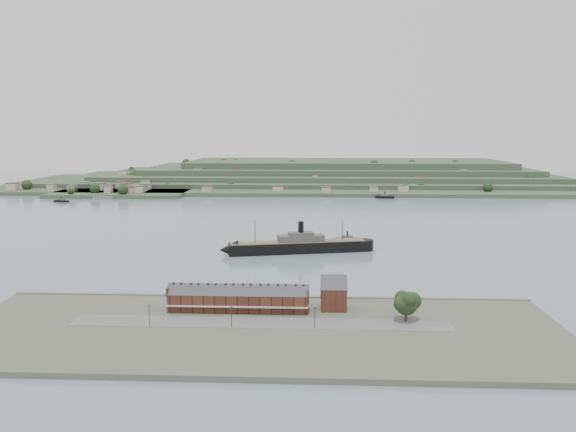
{
  "coord_description": "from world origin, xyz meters",
  "views": [
    {
      "loc": [
        19.36,
        -380.12,
        72.29
      ],
      "look_at": [
        0.36,
        30.0,
        9.72
      ],
      "focal_mm": 35.0,
      "sensor_mm": 36.0,
      "label": 1
    }
  ],
  "objects_px": {
    "gabled_building": "(334,294)",
    "fig_tree": "(407,303)",
    "terrace_row": "(238,299)",
    "steamship": "(294,246)",
    "tugboat": "(347,239)"
  },
  "relations": [
    {
      "from": "gabled_building",
      "to": "tugboat",
      "type": "height_order",
      "value": "gabled_building"
    },
    {
      "from": "steamship",
      "to": "tugboat",
      "type": "height_order",
      "value": "steamship"
    },
    {
      "from": "tugboat",
      "to": "gabled_building",
      "type": "bearing_deg",
      "value": -95.44
    },
    {
      "from": "tugboat",
      "to": "fig_tree",
      "type": "distance_m",
      "value": 162.0
    },
    {
      "from": "terrace_row",
      "to": "gabled_building",
      "type": "height_order",
      "value": "gabled_building"
    },
    {
      "from": "gabled_building",
      "to": "steamship",
      "type": "distance_m",
      "value": 113.94
    },
    {
      "from": "terrace_row",
      "to": "fig_tree",
      "type": "distance_m",
      "value": 65.05
    },
    {
      "from": "gabled_building",
      "to": "terrace_row",
      "type": "bearing_deg",
      "value": -173.88
    },
    {
      "from": "tugboat",
      "to": "fig_tree",
      "type": "xyz_separation_m",
      "value": [
        12.71,
        -161.32,
        7.56
      ]
    },
    {
      "from": "terrace_row",
      "to": "steamship",
      "type": "bearing_deg",
      "value": 81.25
    },
    {
      "from": "steamship",
      "to": "gabled_building",
      "type": "bearing_deg",
      "value": -80.08
    },
    {
      "from": "gabled_building",
      "to": "fig_tree",
      "type": "xyz_separation_m",
      "value": [
        26.77,
        -13.79,
        1.08
      ]
    },
    {
      "from": "steamship",
      "to": "fig_tree",
      "type": "relative_size",
      "value": 7.79
    },
    {
      "from": "terrace_row",
      "to": "gabled_building",
      "type": "bearing_deg",
      "value": 6.12
    },
    {
      "from": "steamship",
      "to": "fig_tree",
      "type": "height_order",
      "value": "steamship"
    }
  ]
}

